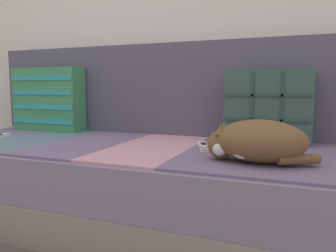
{
  "coord_description": "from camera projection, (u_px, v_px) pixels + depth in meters",
  "views": [
    {
      "loc": [
        0.77,
        -1.31,
        0.63
      ],
      "look_at": [
        0.25,
        0.01,
        0.46
      ],
      "focal_mm": 35.0,
      "sensor_mm": 36.0,
      "label": 1
    }
  ],
  "objects": [
    {
      "name": "ground_plane",
      "position": [
        117.0,
        221.0,
        1.56
      ],
      "size": [
        14.0,
        14.0,
        0.0
      ],
      "primitive_type": "plane",
      "color": "#564C47"
    },
    {
      "name": "couch",
      "position": [
        126.0,
        179.0,
        1.62
      ],
      "size": [
        2.18,
        0.92,
        0.36
      ],
      "color": "gray",
      "rests_on": "ground_plane"
    },
    {
      "name": "sofa_backrest",
      "position": [
        156.0,
        89.0,
        1.93
      ],
      "size": [
        2.14,
        0.14,
        0.52
      ],
      "color": "#514C60",
      "rests_on": "couch"
    },
    {
      "name": "throw_pillow_quilted",
      "position": [
        268.0,
        107.0,
        1.57
      ],
      "size": [
        0.4,
        0.14,
        0.35
      ],
      "color": "#38514C",
      "rests_on": "couch"
    },
    {
      "name": "throw_pillow_striped",
      "position": [
        49.0,
        99.0,
        2.05
      ],
      "size": [
        0.46,
        0.14,
        0.39
      ],
      "color": "#3D8956",
      "rests_on": "couch"
    },
    {
      "name": "sleeping_cat",
      "position": [
        255.0,
        142.0,
        1.17
      ],
      "size": [
        0.39,
        0.22,
        0.15
      ],
      "color": "brown",
      "rests_on": "couch"
    },
    {
      "name": "game_remote_far",
      "position": [
        203.0,
        146.0,
        1.46
      ],
      "size": [
        0.12,
        0.2,
        0.02
      ],
      "color": "white",
      "rests_on": "couch"
    }
  ]
}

